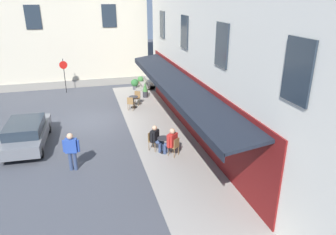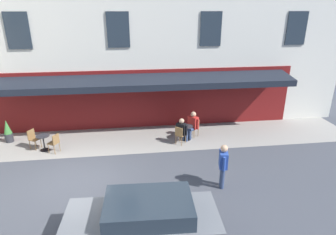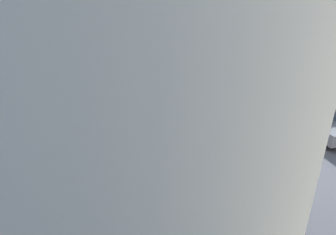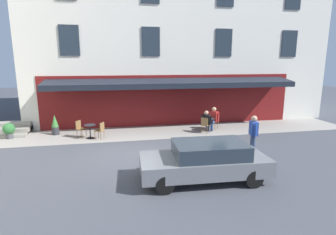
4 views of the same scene
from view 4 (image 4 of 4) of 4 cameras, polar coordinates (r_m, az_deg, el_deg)
ground_plane at (r=12.15m, az=-8.13°, el=-7.45°), size 70.00×70.00×0.00m
sidewalk_cafe_terrace at (r=15.85m, az=2.97°, el=-2.76°), size 20.50×3.20×0.01m
cafe_building_facade at (r=21.73m, az=1.03°, el=21.07°), size 20.00×10.70×15.00m
back_alley_steps at (r=17.57m, az=-31.12°, el=-2.22°), size 2.40×1.75×0.60m
cafe_table_near_entrance at (r=15.81m, az=8.87°, el=-1.11°), size 0.60×0.60×0.75m
cafe_chair_wicker_corner_right at (r=15.23m, az=7.95°, el=-1.35°), size 0.57×0.57×0.91m
cafe_chair_wicker_facing_street at (r=16.33m, az=10.01°, el=-0.53°), size 0.56×0.56×0.91m
cafe_table_mid_terrace at (r=14.66m, az=-16.41°, el=-2.47°), size 0.60×0.60×0.75m
cafe_chair_wicker_by_window at (r=14.33m, az=-14.28°, el=-2.45°), size 0.54×0.54×0.91m
cafe_chair_wicker_back_row at (r=15.02m, az=-18.39°, el=-2.04°), size 0.55×0.55×0.91m
seated_patron_in_red at (r=16.11m, az=9.65°, el=-0.05°), size 0.69×0.67×1.36m
seated_companion_in_black at (r=15.39m, az=8.29°, el=-0.67°), size 0.62×0.63×1.29m
walking_pedestrian_in_blue at (r=12.24m, az=17.86°, el=-2.89°), size 0.38×0.69×1.71m
potted_plant_entrance_left at (r=16.09m, az=-23.10°, el=-1.45°), size 0.38×0.38×1.15m
potted_plant_mid_terrace at (r=16.36m, az=-30.98°, el=-2.26°), size 0.60×0.60×0.84m
parked_car_grey at (r=9.23m, az=8.03°, el=-9.05°), size 4.38×2.00×1.33m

